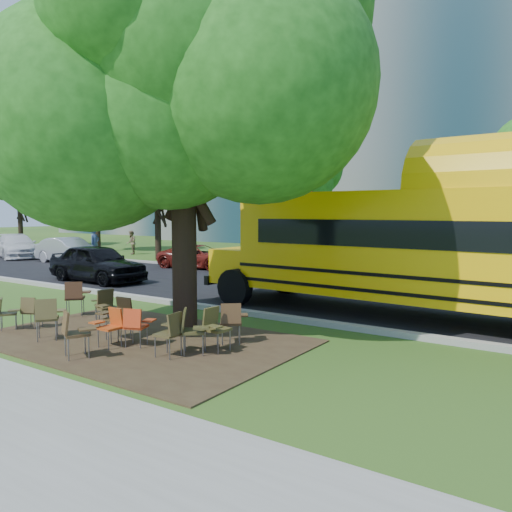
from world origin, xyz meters
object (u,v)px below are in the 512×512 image
Objects in this scene: chair_2 at (48,315)px; chair_5 at (111,323)px; chair_1 at (6,311)px; main_tree at (182,74)px; chair_10 at (108,305)px; chair_3 at (119,314)px; chair_4 at (74,330)px; school_bus at (467,248)px; pedestrian_a at (95,243)px; chair_7 at (191,327)px; chair_12 at (215,325)px; bg_car_silver at (69,251)px; black_car at (97,263)px; chair_8 at (76,295)px; chair_9 at (104,302)px; chair_13 at (232,319)px; chair_11 at (136,323)px; pedestrian_b at (131,243)px; chair_6 at (171,330)px; bg_car_red at (200,257)px; bg_car_white at (16,246)px.

chair_5 is at bearing -36.44° from chair_2.
main_tree is at bearing 63.71° from chair_1.
main_tree is at bearing 117.14° from chair_10.
chair_4 reaches higher than chair_3.
school_bus is 7.60× the size of pedestrian_a.
chair_1 is 19.15m from pedestrian_a.
chair_7 is 0.51m from chair_12.
chair_3 is 0.22× the size of bg_car_silver.
chair_1 is 3.23m from chair_5.
pedestrian_a reaches higher than black_car.
chair_9 is (1.04, 0.09, -0.11)m from chair_8.
chair_3 is (2.86, 0.94, 0.09)m from chair_1.
chair_12 is 0.61m from chair_13.
chair_7 is 4.08m from chair_9.
chair_11 is (0.01, -1.49, -5.33)m from main_tree.
main_tree is at bearing 6.86° from pedestrian_b.
main_tree is 7.87m from school_bus.
chair_13 is at bearing -173.07° from chair_12.
black_car is (-9.71, 5.94, 0.21)m from chair_6.
chair_10 is at bearing -156.95° from bg_car_red.
chair_10 is 19.52m from pedestrian_a.
chair_8 is 1.08× the size of chair_12.
pedestrian_a is (-18.95, 11.31, 0.34)m from chair_13.
school_bus reaches higher than chair_12.
school_bus is at bearing 150.04° from chair_12.
bg_car_red is (-8.34, 10.27, -5.26)m from main_tree.
school_bus is 6.55m from chair_12.
chair_2 reaches higher than chair_7.
chair_10 is 21.43m from bg_car_white.
chair_12 is (4.16, -0.64, 0.06)m from chair_9.
pedestrian_a reaches higher than chair_4.
chair_3 is 1.54m from chair_4.
chair_10 is 1.05× the size of chair_12.
pedestrian_a is at bearing 122.78° from chair_11.
bg_car_white is 3.16× the size of pedestrian_b.
chair_11 is (1.98, 0.70, -0.07)m from chair_2.
chair_1 is 0.88× the size of chair_12.
chair_9 is at bearing -35.24° from chair_5.
chair_2 is 3.41m from chair_7.
chair_4 reaches higher than chair_11.
chair_12 is at bearing -154.52° from chair_9.
chair_4 is (1.61, -0.52, -0.01)m from chair_2.
chair_8 is 1.03× the size of chair_10.
chair_12 is 0.21× the size of bg_car_red.
bg_car_white reaches higher than chair_13.
chair_7 is (0.21, 0.33, 0.02)m from chair_6.
chair_7 is 1.16× the size of chair_9.
chair_3 is 1.04× the size of chair_12.
chair_7 is 15.05m from bg_car_red.
chair_4 is at bearing -127.91° from chair_11.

